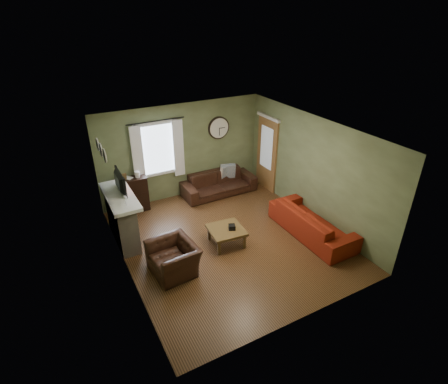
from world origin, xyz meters
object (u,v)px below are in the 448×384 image
bookshelf (132,195)px  armchair (174,258)px  sofa_brown (219,183)px  coffee_table (226,236)px  sofa_red (312,222)px

bookshelf → armchair: size_ratio=0.96×
sofa_brown → bookshelf: bearing=175.9°
bookshelf → sofa_brown: bearing=-4.1°
bookshelf → coffee_table: bearing=-59.3°
bookshelf → coffee_table: 2.84m
bookshelf → coffee_table: size_ratio=1.25×
armchair → coffee_table: 1.40m
sofa_red → armchair: sofa_red is taller
sofa_brown → armchair: armchair is taller
armchair → coffee_table: bearing=97.0°
sofa_brown → coffee_table: (-1.00, -2.26, -0.11)m
armchair → bookshelf: bearing=176.2°
coffee_table → sofa_red: bearing=-17.4°
bookshelf → armchair: (0.08, -2.73, -0.15)m
sofa_brown → armchair: bearing=-132.8°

